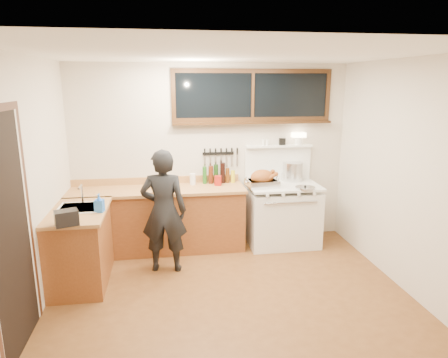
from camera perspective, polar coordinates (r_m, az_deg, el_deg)
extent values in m
cube|color=#5C3518|center=(4.66, 1.02, -16.56)|extent=(4.00, 3.50, 0.02)
cube|color=beige|center=(5.87, -1.85, 3.51)|extent=(4.00, 0.05, 2.60)
cube|color=beige|center=(2.52, 8.10, -10.74)|extent=(4.00, 0.05, 2.60)
cube|color=beige|center=(4.31, -26.50, -1.69)|extent=(0.05, 3.50, 2.60)
cube|color=beige|center=(4.91, 25.06, 0.21)|extent=(0.05, 3.50, 2.60)
cube|color=white|center=(4.03, 1.18, 17.80)|extent=(4.00, 3.50, 0.05)
cube|color=brown|center=(5.74, -9.38, -5.90)|extent=(2.40, 0.60, 0.86)
cube|color=#AA7743|center=(5.60, -9.56, -1.59)|extent=(2.44, 0.64, 0.04)
cube|color=#AA7743|center=(5.87, -9.56, -0.18)|extent=(2.40, 0.03, 0.10)
sphere|color=#B78C38|center=(5.50, -20.01, -4.47)|extent=(0.03, 0.03, 0.03)
sphere|color=#B78C38|center=(5.42, -14.82, -4.35)|extent=(0.03, 0.03, 0.03)
sphere|color=#B78C38|center=(5.39, -9.52, -4.18)|extent=(0.03, 0.03, 0.03)
sphere|color=#B78C38|center=(5.40, -4.20, -3.98)|extent=(0.03, 0.03, 0.03)
sphere|color=#B78C38|center=(5.45, 0.53, -3.77)|extent=(0.03, 0.03, 0.03)
cube|color=brown|center=(5.07, -19.80, -9.25)|extent=(0.60, 1.05, 0.86)
cube|color=#AA7743|center=(4.92, -20.11, -4.40)|extent=(0.64, 1.09, 0.04)
cube|color=white|center=(5.00, -19.80, -4.57)|extent=(0.45, 0.40, 0.14)
cube|color=white|center=(4.98, -19.86, -3.86)|extent=(0.50, 0.45, 0.01)
cylinder|color=silver|center=(5.12, -19.59, -2.03)|extent=(0.02, 0.02, 0.24)
cylinder|color=silver|center=(5.01, -19.86, -1.06)|extent=(0.02, 0.18, 0.02)
cube|color=white|center=(5.94, 8.31, -5.37)|extent=(1.00, 0.70, 0.82)
cube|color=white|center=(5.81, 8.47, -0.94)|extent=(1.02, 0.72, 0.03)
cube|color=white|center=(5.60, 9.36, -5.41)|extent=(0.88, 0.02, 0.46)
cylinder|color=silver|center=(5.51, 9.55, -3.36)|extent=(0.75, 0.02, 0.02)
cylinder|color=white|center=(5.39, 6.22, -2.39)|extent=(0.04, 0.03, 0.04)
cylinder|color=white|center=(5.45, 8.46, -2.28)|extent=(0.04, 0.03, 0.04)
cylinder|color=white|center=(5.52, 10.64, -2.17)|extent=(0.04, 0.03, 0.04)
cylinder|color=white|center=(5.60, 12.77, -2.06)|extent=(0.04, 0.03, 0.04)
cube|color=white|center=(6.05, 7.68, 2.25)|extent=(1.00, 0.05, 0.50)
cube|color=white|center=(5.97, 7.84, 4.68)|extent=(1.00, 0.12, 0.03)
cylinder|color=white|center=(6.05, 10.60, 5.37)|extent=(0.11, 0.11, 0.11)
cube|color=#FFE5B2|center=(6.04, 10.63, 6.20)|extent=(0.20, 0.10, 0.07)
cube|color=black|center=(5.98, 8.32, 5.30)|extent=(0.09, 0.05, 0.10)
cylinder|color=white|center=(5.91, 6.18, 5.23)|extent=(0.04, 0.04, 0.09)
cylinder|color=white|center=(5.90, 5.61, 5.23)|extent=(0.04, 0.04, 0.09)
cube|color=black|center=(5.84, 4.11, 11.82)|extent=(2.20, 0.01, 0.62)
cube|color=black|center=(5.84, 4.18, 15.16)|extent=(2.32, 0.04, 0.06)
cube|color=black|center=(5.86, 4.06, 8.50)|extent=(2.32, 0.04, 0.06)
cube|color=black|center=(5.70, -7.27, 11.71)|extent=(0.06, 0.04, 0.62)
cube|color=black|center=(6.19, 14.59, 11.53)|extent=(0.06, 0.04, 0.62)
cube|color=black|center=(5.84, 4.12, 11.82)|extent=(0.04, 0.04, 0.62)
cube|color=black|center=(5.82, 4.16, 8.01)|extent=(2.32, 0.13, 0.03)
cube|color=black|center=(3.87, -28.04, -7.37)|extent=(0.01, 0.86, 2.10)
cube|color=black|center=(4.31, -25.93, -5.11)|extent=(0.01, 0.07, 2.10)
cube|color=black|center=(5.85, -0.84, 3.67)|extent=(0.46, 0.02, 0.04)
cube|color=silver|center=(5.83, -2.76, 2.52)|extent=(0.02, 0.00, 0.18)
cube|color=black|center=(5.80, -2.78, 3.88)|extent=(0.02, 0.02, 0.10)
cube|color=silver|center=(5.83, -1.98, 2.55)|extent=(0.02, 0.00, 0.18)
cube|color=black|center=(5.81, -1.99, 3.90)|extent=(0.02, 0.02, 0.10)
cube|color=silver|center=(5.84, -1.20, 2.57)|extent=(0.02, 0.00, 0.18)
cube|color=black|center=(5.82, -1.21, 3.92)|extent=(0.02, 0.02, 0.10)
cube|color=silver|center=(5.86, -0.42, 2.60)|extent=(0.03, 0.00, 0.18)
cube|color=black|center=(5.83, -0.43, 3.95)|extent=(0.02, 0.02, 0.10)
cube|color=silver|center=(5.87, 0.35, 2.62)|extent=(0.03, 0.00, 0.18)
cube|color=black|center=(5.84, 0.35, 3.97)|extent=(0.02, 0.02, 0.10)
cube|color=silver|center=(5.88, 1.12, 2.64)|extent=(0.03, 0.00, 0.18)
cube|color=black|center=(5.85, 1.13, 3.98)|extent=(0.02, 0.02, 0.10)
cube|color=silver|center=(5.89, 1.89, 2.66)|extent=(0.03, 0.00, 0.18)
cube|color=black|center=(5.87, 1.90, 4.00)|extent=(0.02, 0.02, 0.10)
imported|color=black|center=(5.01, -8.60, -4.57)|extent=(0.61, 0.45, 1.56)
imported|color=blue|center=(4.73, -17.39, -3.28)|extent=(0.11, 0.11, 0.21)
cube|color=black|center=(4.42, -21.58, -5.19)|extent=(0.27, 0.22, 0.16)
cube|color=#AA7743|center=(5.52, -8.88, -1.46)|extent=(0.48, 0.39, 0.02)
ellipsoid|color=brown|center=(5.50, -8.90, -0.81)|extent=(0.26, 0.20, 0.14)
sphere|color=brown|center=(5.55, -7.80, -0.38)|extent=(0.05, 0.05, 0.05)
sphere|color=brown|center=(5.44, -7.77, -0.65)|extent=(0.05, 0.05, 0.05)
cube|color=silver|center=(5.64, 5.46, -0.62)|extent=(0.45, 0.36, 0.10)
cube|color=#3F3F42|center=(5.63, 5.47, -0.27)|extent=(0.40, 0.31, 0.03)
torus|color=silver|center=(5.57, 3.25, -0.20)|extent=(0.02, 0.10, 0.10)
torus|color=silver|center=(5.68, 7.65, -0.04)|extent=(0.02, 0.10, 0.10)
ellipsoid|color=brown|center=(5.61, 5.48, 0.27)|extent=(0.35, 0.28, 0.21)
cylinder|color=brown|center=(5.56, 6.82, 0.33)|extent=(0.12, 0.06, 0.09)
sphere|color=brown|center=(5.57, 7.44, 0.70)|extent=(0.06, 0.06, 0.06)
cylinder|color=brown|center=(5.71, 6.40, 0.69)|extent=(0.12, 0.06, 0.09)
sphere|color=brown|center=(5.72, 7.00, 1.06)|extent=(0.06, 0.06, 0.06)
cylinder|color=silver|center=(6.04, 9.78, 1.09)|extent=(0.35, 0.35, 0.28)
cylinder|color=silver|center=(6.03, 8.86, 0.28)|extent=(0.17, 0.17, 0.11)
cylinder|color=black|center=(6.13, 8.33, 0.94)|extent=(0.05, 0.15, 0.02)
cylinder|color=silver|center=(5.64, 11.52, -1.22)|extent=(0.36, 0.36, 0.02)
sphere|color=black|center=(5.63, 11.53, -1.05)|extent=(0.03, 0.03, 0.03)
cube|color=maroon|center=(5.68, -0.86, -0.24)|extent=(0.11, 0.10, 0.14)
cylinder|color=white|center=(5.75, -4.51, -0.01)|extent=(0.09, 0.09, 0.16)
cylinder|color=black|center=(5.77, -2.78, 0.54)|extent=(0.06, 0.06, 0.25)
cylinder|color=black|center=(5.78, -1.89, 0.62)|extent=(0.07, 0.07, 0.26)
cylinder|color=black|center=(5.79, -1.15, 0.75)|extent=(0.06, 0.06, 0.28)
cylinder|color=black|center=(5.80, -0.19, 0.87)|extent=(0.07, 0.07, 0.30)
cylinder|color=black|center=(5.82, 0.51, 0.51)|extent=(0.06, 0.06, 0.22)
cylinder|color=black|center=(5.84, 1.28, 0.35)|extent=(0.06, 0.06, 0.18)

